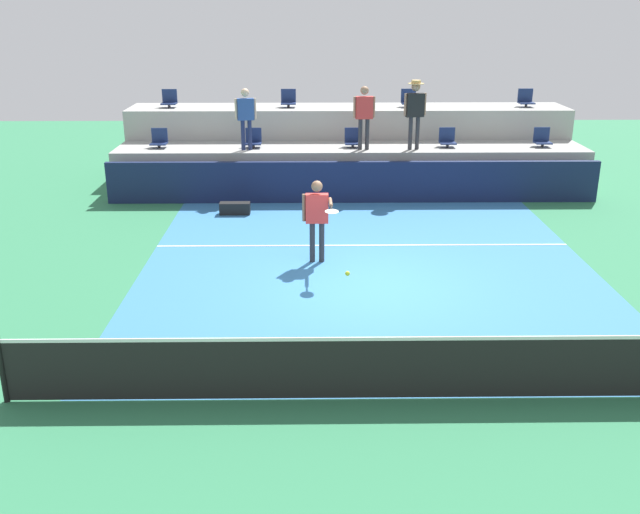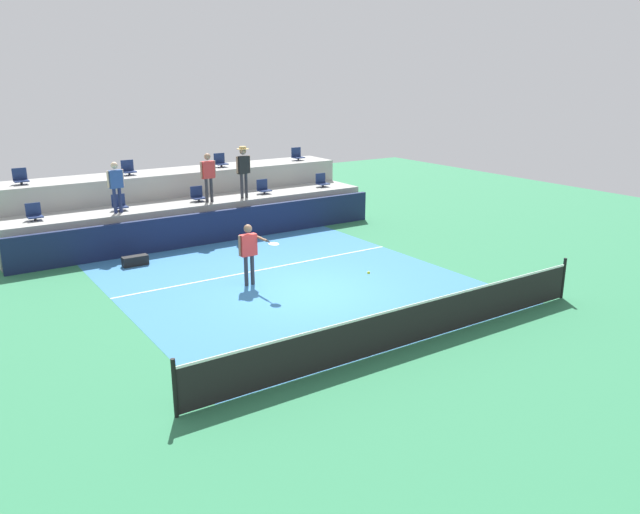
{
  "view_description": "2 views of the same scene",
  "coord_description": "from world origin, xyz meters",
  "views": [
    {
      "loc": [
        -1.13,
        -12.33,
        5.02
      ],
      "look_at": [
        -0.98,
        -1.53,
        1.14
      ],
      "focal_mm": 39.88,
      "sensor_mm": 36.0,
      "label": 1
    },
    {
      "loc": [
        -8.34,
        -13.05,
        5.55
      ],
      "look_at": [
        -0.23,
        -0.91,
        1.24
      ],
      "focal_mm": 34.84,
      "sensor_mm": 36.0,
      "label": 2
    }
  ],
  "objects": [
    {
      "name": "spectator_in_grey",
      "position": [
        0.31,
        6.85,
        2.27
      ],
      "size": [
        0.6,
        0.25,
        1.69
      ],
      "color": "#2D2D33",
      "rests_on": "seating_tier_lower"
    },
    {
      "name": "tennis_ball",
      "position": [
        -0.64,
        -3.36,
        1.56
      ],
      "size": [
        0.07,
        0.07,
        0.07
      ],
      "color": "#CCE033"
    },
    {
      "name": "seating_tier_lower",
      "position": [
        0.0,
        7.3,
        0.62
      ],
      "size": [
        13.0,
        1.8,
        1.25
      ],
      "primitive_type": "cube",
      "color": "#9E9E99",
      "rests_on": "ground_plane"
    },
    {
      "name": "stadium_chair_lower_far_right",
      "position": [
        5.31,
        7.23,
        1.46
      ],
      "size": [
        0.44,
        0.4,
        0.52
      ],
      "color": "#2D2D33",
      "rests_on": "seating_tier_lower"
    },
    {
      "name": "sponsor_backboard",
      "position": [
        0.0,
        6.0,
        0.55
      ],
      "size": [
        13.0,
        0.16,
        1.1
      ],
      "primitive_type": "cube",
      "color": "#141E42",
      "rests_on": "ground_plane"
    },
    {
      "name": "stadium_chair_upper_far_right",
      "position": [
        5.28,
        9.03,
        2.31
      ],
      "size": [
        0.44,
        0.4,
        0.52
      ],
      "color": "#2D2D33",
      "rests_on": "seating_tier_upper"
    },
    {
      "name": "court_inner_paint",
      "position": [
        0.0,
        1.0,
        0.0
      ],
      "size": [
        9.0,
        10.0,
        0.01
      ],
      "primitive_type": "cube",
      "color": "teal",
      "rests_on": "ground_plane"
    },
    {
      "name": "equipment_bag",
      "position": [
        -3.04,
        4.91,
        0.15
      ],
      "size": [
        0.76,
        0.28,
        0.3
      ],
      "primitive_type": "cube",
      "color": "black",
      "rests_on": "ground_plane"
    },
    {
      "name": "stadium_chair_upper_right",
      "position": [
        1.79,
        9.03,
        2.31
      ],
      "size": [
        0.44,
        0.4,
        0.52
      ],
      "color": "#2D2D33",
      "rests_on": "seating_tier_upper"
    },
    {
      "name": "seating_tier_upper",
      "position": [
        0.0,
        9.1,
        1.05
      ],
      "size": [
        13.0,
        1.8,
        2.1
      ],
      "primitive_type": "cube",
      "color": "#9E9E99",
      "rests_on": "ground_plane"
    },
    {
      "name": "stadium_chair_upper_far_left",
      "position": [
        -5.3,
        9.03,
        2.31
      ],
      "size": [
        0.44,
        0.4,
        0.52
      ],
      "color": "#2D2D33",
      "rests_on": "seating_tier_upper"
    },
    {
      "name": "ground_plane",
      "position": [
        0.0,
        0.0,
        0.0
      ],
      "size": [
        40.0,
        40.0,
        0.0
      ],
      "primitive_type": "plane",
      "color": "#2D754C"
    },
    {
      "name": "stadium_chair_upper_left",
      "position": [
        -1.78,
        9.03,
        2.31
      ],
      "size": [
        0.44,
        0.4,
        0.52
      ],
      "color": "#2D2D33",
      "rests_on": "seating_tier_upper"
    },
    {
      "name": "spectator_in_white",
      "position": [
        -2.86,
        6.85,
        2.23
      ],
      "size": [
        0.58,
        0.27,
        1.64
      ],
      "color": "navy",
      "rests_on": "seating_tier_lower"
    },
    {
      "name": "stadium_chair_lower_far_left",
      "position": [
        -5.3,
        7.23,
        1.46
      ],
      "size": [
        0.44,
        0.4,
        0.52
      ],
      "color": "#2D2D33",
      "rests_on": "seating_tier_lower"
    },
    {
      "name": "stadium_chair_lower_left",
      "position": [
        -2.71,
        7.23,
        1.46
      ],
      "size": [
        0.44,
        0.4,
        0.52
      ],
      "color": "#2D2D33",
      "rests_on": "seating_tier_lower"
    },
    {
      "name": "court_service_line",
      "position": [
        0.0,
        2.4,
        0.01
      ],
      "size": [
        9.0,
        0.06,
        0.0
      ],
      "primitive_type": "cube",
      "color": "white",
      "rests_on": "ground_plane"
    },
    {
      "name": "spectator_with_hat",
      "position": [
        1.67,
        6.85,
        2.4
      ],
      "size": [
        0.62,
        0.51,
        1.85
      ],
      "color": "#2D2D33",
      "rests_on": "seating_tier_lower"
    },
    {
      "name": "tennis_net",
      "position": [
        0.0,
        -4.0,
        0.5
      ],
      "size": [
        10.48,
        0.08,
        1.07
      ],
      "color": "black",
      "rests_on": "ground_plane"
    },
    {
      "name": "stadium_chair_lower_right",
      "position": [
        2.66,
        7.23,
        1.46
      ],
      "size": [
        0.44,
        0.4,
        0.52
      ],
      "color": "#2D2D33",
      "rests_on": "seating_tier_lower"
    },
    {
      "name": "stadium_chair_lower_center",
      "position": [
        0.04,
        7.23,
        1.46
      ],
      "size": [
        0.44,
        0.4,
        0.52
      ],
      "color": "#2D2D33",
      "rests_on": "seating_tier_lower"
    },
    {
      "name": "tennis_player",
      "position": [
        -1.0,
        1.35,
        1.04
      ],
      "size": [
        0.7,
        1.18,
        1.7
      ],
      "color": "#2D2D33",
      "rests_on": "ground_plane"
    }
  ]
}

